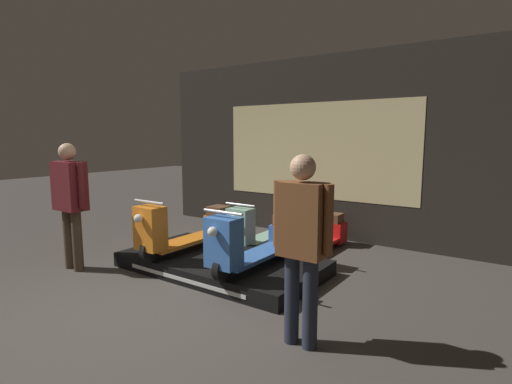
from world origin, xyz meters
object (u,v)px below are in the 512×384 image
object	(u,v)px
scooter_display_right	(257,242)
scooter_backrow_1	(314,235)
scooter_display_left	(187,229)
person_right_browsing	(302,237)
scooter_backrow_0	(264,228)
person_left_browsing	(70,195)

from	to	relation	value
scooter_display_right	scooter_backrow_1	xyz separation A→B (m)	(0.08, 1.40, -0.19)
scooter_display_left	scooter_backrow_1	bearing A→B (deg)	47.14
scooter_display_right	person_right_browsing	bearing A→B (deg)	-41.83
scooter_backrow_0	scooter_backrow_1	size ratio (longest dim) A/B	1.00
scooter_backrow_1	person_right_browsing	bearing A→B (deg)	-65.60
scooter_display_left	person_left_browsing	world-z (taller)	person_left_browsing
person_right_browsing	scooter_backrow_1	bearing A→B (deg)	114.40
scooter_display_right	person_left_browsing	distance (m)	2.60
person_left_browsing	person_right_browsing	world-z (taller)	person_left_browsing
scooter_display_right	scooter_backrow_1	distance (m)	1.42
person_left_browsing	person_right_browsing	bearing A→B (deg)	0.00
scooter_display_left	person_right_browsing	world-z (taller)	person_right_browsing
person_left_browsing	person_right_browsing	xyz separation A→B (m)	(3.51, 0.00, -0.06)
scooter_backrow_0	scooter_backrow_1	bearing A→B (deg)	0.00
person_left_browsing	scooter_display_left	bearing A→B (deg)	45.02
scooter_backrow_1	person_left_browsing	distance (m)	3.52
scooter_backrow_0	person_right_browsing	world-z (taller)	person_right_browsing
scooter_display_left	scooter_display_right	distance (m)	1.22
scooter_backrow_1	person_right_browsing	xyz separation A→B (m)	(1.13, -2.48, 0.66)
scooter_display_left	scooter_backrow_1	world-z (taller)	scooter_display_left
scooter_backrow_1	person_right_browsing	distance (m)	2.81
scooter_backrow_0	person_left_browsing	distance (m)	2.98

